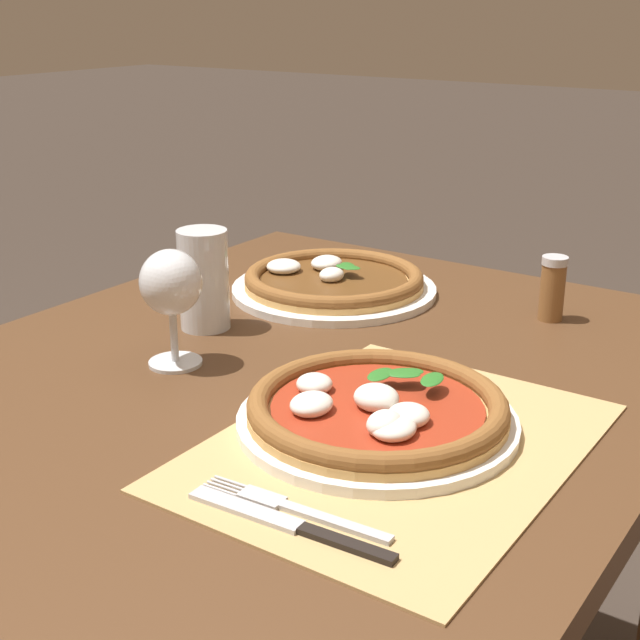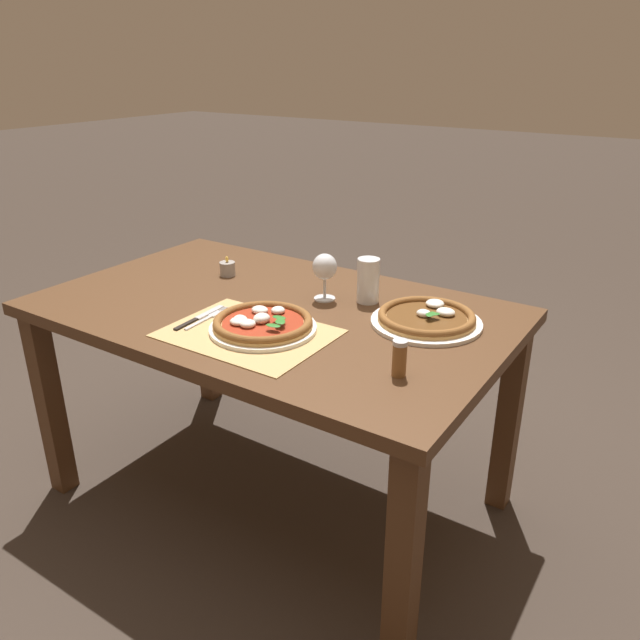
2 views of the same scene
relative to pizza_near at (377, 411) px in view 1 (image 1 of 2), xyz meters
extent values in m
cube|color=#4C301C|center=(-0.10, 0.17, -0.04)|extent=(1.49, 0.92, 0.04)
cube|color=#4C301C|center=(0.59, 0.57, -0.41)|extent=(0.07, 0.07, 0.70)
cube|color=tan|center=(-0.02, -0.04, -0.02)|extent=(0.47, 0.35, 0.00)
cylinder|color=white|center=(0.00, 0.00, -0.01)|extent=(0.31, 0.31, 0.01)
cylinder|color=tan|center=(0.00, 0.00, 0.00)|extent=(0.29, 0.29, 0.01)
torus|color=brown|center=(0.00, 0.00, 0.01)|extent=(0.29, 0.29, 0.02)
cylinder|color=maroon|center=(0.00, 0.00, 0.00)|extent=(0.24, 0.24, 0.00)
ellipsoid|color=silver|center=(0.00, 0.00, 0.02)|extent=(0.05, 0.05, 0.03)
ellipsoid|color=silver|center=(-0.02, -0.05, 0.01)|extent=(0.05, 0.05, 0.02)
ellipsoid|color=silver|center=(-0.05, -0.04, 0.02)|extent=(0.04, 0.04, 0.03)
ellipsoid|color=silver|center=(-0.05, -0.05, 0.01)|extent=(0.05, 0.05, 0.02)
ellipsoid|color=silver|center=(0.00, 0.08, 0.01)|extent=(0.04, 0.04, 0.02)
ellipsoid|color=silver|center=(-0.05, 0.05, 0.01)|extent=(0.05, 0.04, 0.02)
ellipsoid|color=#286B23|center=(0.06, 0.00, 0.02)|extent=(0.04, 0.05, 0.00)
ellipsoid|color=#286B23|center=(0.07, -0.03, 0.02)|extent=(0.05, 0.03, 0.00)
ellipsoid|color=#286B23|center=(0.07, 0.00, 0.02)|extent=(0.05, 0.05, 0.00)
ellipsoid|color=#286B23|center=(0.04, 0.02, 0.02)|extent=(0.04, 0.03, 0.00)
cylinder|color=white|center=(0.38, 0.31, -0.02)|extent=(0.33, 0.33, 0.01)
cylinder|color=tan|center=(0.38, 0.31, -0.01)|extent=(0.29, 0.29, 0.01)
torus|color=brown|center=(0.38, 0.31, 0.00)|extent=(0.29, 0.29, 0.02)
cylinder|color=brown|center=(0.38, 0.31, 0.00)|extent=(0.24, 0.24, 0.00)
ellipsoid|color=silver|center=(0.37, 0.30, 0.01)|extent=(0.04, 0.04, 0.02)
ellipsoid|color=silver|center=(0.36, 0.40, 0.01)|extent=(0.06, 0.06, 0.02)
ellipsoid|color=silver|center=(0.42, 0.35, 0.01)|extent=(0.06, 0.05, 0.02)
ellipsoid|color=#286B23|center=(0.40, 0.29, 0.02)|extent=(0.03, 0.04, 0.00)
ellipsoid|color=#286B23|center=(0.40, 0.30, 0.02)|extent=(0.05, 0.05, 0.00)
cylinder|color=silver|center=(0.01, 0.31, -0.02)|extent=(0.07, 0.07, 0.00)
cylinder|color=silver|center=(0.01, 0.31, 0.01)|extent=(0.01, 0.01, 0.06)
ellipsoid|color=silver|center=(0.01, 0.31, 0.09)|extent=(0.08, 0.08, 0.08)
ellipsoid|color=#C17019|center=(0.01, 0.31, 0.08)|extent=(0.07, 0.07, 0.05)
cylinder|color=silver|center=(0.14, 0.37, 0.05)|extent=(0.07, 0.07, 0.15)
cylinder|color=black|center=(0.14, 0.37, 0.03)|extent=(0.07, 0.07, 0.12)
cylinder|color=silver|center=(0.14, 0.37, 0.10)|extent=(0.07, 0.07, 0.02)
cube|color=#B7B7BC|center=(-0.19, -0.07, -0.02)|extent=(0.02, 0.12, 0.00)
cube|color=#B7B7BC|center=(-0.19, 0.01, -0.02)|extent=(0.02, 0.05, 0.00)
cylinder|color=#B7B7BC|center=(-0.19, 0.05, -0.02)|extent=(0.01, 0.04, 0.00)
cylinder|color=#B7B7BC|center=(-0.19, 0.05, -0.02)|extent=(0.01, 0.04, 0.00)
cylinder|color=#B7B7BC|center=(-0.20, 0.05, -0.02)|extent=(0.01, 0.04, 0.00)
cylinder|color=#B7B7BC|center=(-0.20, 0.05, -0.02)|extent=(0.01, 0.04, 0.00)
cube|color=black|center=(-0.21, -0.10, -0.02)|extent=(0.02, 0.10, 0.01)
cube|color=#B7B7BC|center=(-0.22, 0.01, -0.02)|extent=(0.03, 0.12, 0.00)
cylinder|color=brown|center=(0.45, -0.03, 0.02)|extent=(0.04, 0.04, 0.08)
cylinder|color=#BCBCC1|center=(0.45, -0.03, 0.07)|extent=(0.04, 0.04, 0.01)
camera|label=1|loc=(-0.77, -0.45, 0.43)|focal=50.00mm
camera|label=2|loc=(1.05, -1.29, 0.72)|focal=35.00mm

